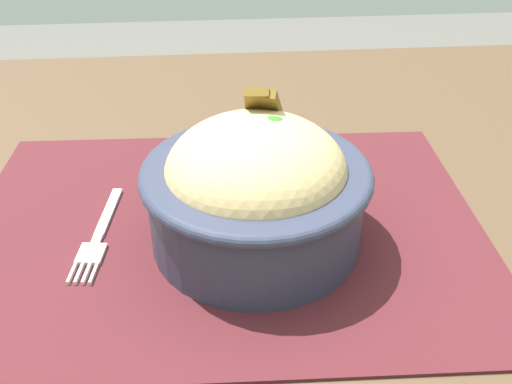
% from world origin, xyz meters
% --- Properties ---
extents(table, '(1.23, 0.95, 0.71)m').
position_xyz_m(table, '(0.00, 0.00, 0.65)').
color(table, '#4C3826').
rests_on(table, ground_plane).
extents(placemat, '(0.48, 0.36, 0.00)m').
position_xyz_m(placemat, '(-0.03, -0.01, 0.71)').
color(placemat, '#47191E').
rests_on(placemat, table).
extents(bowl, '(0.21, 0.21, 0.13)m').
position_xyz_m(bowl, '(-0.06, 0.01, 0.77)').
color(bowl, '#2D3347').
rests_on(bowl, placemat).
extents(fork, '(0.03, 0.14, 0.00)m').
position_xyz_m(fork, '(0.08, -0.00, 0.72)').
color(fork, silver).
rests_on(fork, placemat).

